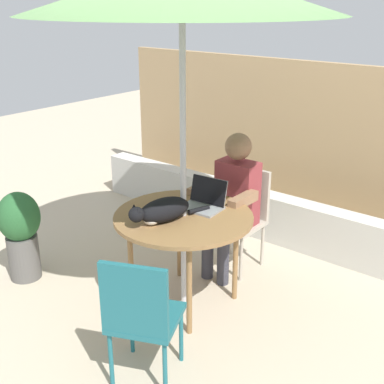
{
  "coord_description": "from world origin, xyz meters",
  "views": [
    {
      "loc": [
        2.17,
        -2.6,
        2.23
      ],
      "look_at": [
        0.0,
        0.1,
        0.89
      ],
      "focal_mm": 47.28,
      "sensor_mm": 36.0,
      "label": 1
    }
  ],
  "objects_px": {
    "patio_table": "(184,223)",
    "person_seated": "(232,197)",
    "potted_plant_near_fence": "(20,230)",
    "chair_occupied": "(242,211)",
    "chair_empty": "(141,313)",
    "cat": "(162,211)",
    "laptop": "(205,199)"
  },
  "relations": [
    {
      "from": "patio_table",
      "to": "person_seated",
      "type": "distance_m",
      "value": 0.64
    },
    {
      "from": "potted_plant_near_fence",
      "to": "chair_occupied",
      "type": "bearing_deg",
      "value": 46.47
    },
    {
      "from": "chair_occupied",
      "to": "patio_table",
      "type": "bearing_deg",
      "value": -90.0
    },
    {
      "from": "chair_occupied",
      "to": "chair_empty",
      "type": "distance_m",
      "value": 1.68
    },
    {
      "from": "cat",
      "to": "patio_table",
      "type": "bearing_deg",
      "value": 76.02
    },
    {
      "from": "patio_table",
      "to": "person_seated",
      "type": "height_order",
      "value": "person_seated"
    },
    {
      "from": "chair_empty",
      "to": "laptop",
      "type": "bearing_deg",
      "value": 107.96
    },
    {
      "from": "person_seated",
      "to": "laptop",
      "type": "xyz_separation_m",
      "value": [
        0.03,
        -0.42,
        0.12
      ]
    },
    {
      "from": "patio_table",
      "to": "cat",
      "type": "distance_m",
      "value": 0.24
    },
    {
      "from": "patio_table",
      "to": "laptop",
      "type": "relative_size",
      "value": 3.22
    },
    {
      "from": "patio_table",
      "to": "chair_empty",
      "type": "height_order",
      "value": "chair_empty"
    },
    {
      "from": "chair_occupied",
      "to": "person_seated",
      "type": "bearing_deg",
      "value": -90.0
    },
    {
      "from": "patio_table",
      "to": "laptop",
      "type": "height_order",
      "value": "laptop"
    },
    {
      "from": "person_seated",
      "to": "cat",
      "type": "relative_size",
      "value": 1.93
    },
    {
      "from": "laptop",
      "to": "potted_plant_near_fence",
      "type": "height_order",
      "value": "laptop"
    },
    {
      "from": "chair_occupied",
      "to": "person_seated",
      "type": "height_order",
      "value": "person_seated"
    },
    {
      "from": "patio_table",
      "to": "chair_occupied",
      "type": "distance_m",
      "value": 0.81
    },
    {
      "from": "patio_table",
      "to": "laptop",
      "type": "bearing_deg",
      "value": 82.64
    },
    {
      "from": "chair_empty",
      "to": "chair_occupied",
      "type": "bearing_deg",
      "value": 102.85
    },
    {
      "from": "cat",
      "to": "potted_plant_near_fence",
      "type": "bearing_deg",
      "value": -163.26
    },
    {
      "from": "laptop",
      "to": "cat",
      "type": "relative_size",
      "value": 0.51
    },
    {
      "from": "chair_occupied",
      "to": "person_seated",
      "type": "relative_size",
      "value": 0.72
    },
    {
      "from": "patio_table",
      "to": "cat",
      "type": "xyz_separation_m",
      "value": [
        -0.05,
        -0.19,
        0.14
      ]
    },
    {
      "from": "patio_table",
      "to": "laptop",
      "type": "xyz_separation_m",
      "value": [
        0.03,
        0.22,
        0.12
      ]
    },
    {
      "from": "cat",
      "to": "person_seated",
      "type": "bearing_deg",
      "value": 86.78
    },
    {
      "from": "chair_occupied",
      "to": "laptop",
      "type": "distance_m",
      "value": 0.64
    },
    {
      "from": "cat",
      "to": "laptop",
      "type": "bearing_deg",
      "value": 79.58
    },
    {
      "from": "chair_empty",
      "to": "person_seated",
      "type": "distance_m",
      "value": 1.54
    },
    {
      "from": "patio_table",
      "to": "cat",
      "type": "height_order",
      "value": "cat"
    },
    {
      "from": "patio_table",
      "to": "person_seated",
      "type": "bearing_deg",
      "value": 90.0
    },
    {
      "from": "chair_occupied",
      "to": "person_seated",
      "type": "distance_m",
      "value": 0.23
    },
    {
      "from": "chair_empty",
      "to": "cat",
      "type": "distance_m",
      "value": 0.84
    }
  ]
}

